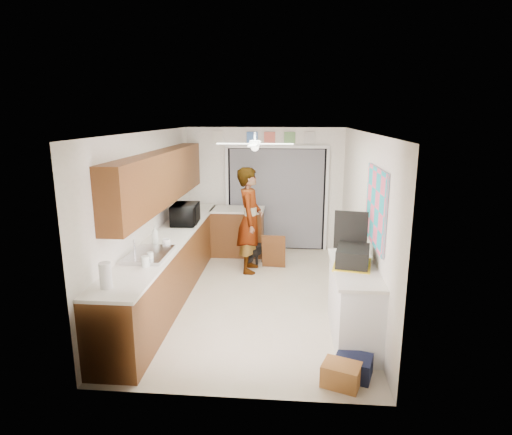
{
  "coord_description": "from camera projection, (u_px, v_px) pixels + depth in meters",
  "views": [
    {
      "loc": [
        0.55,
        -6.18,
        2.73
      ],
      "look_at": [
        0.0,
        0.4,
        1.15
      ],
      "focal_mm": 30.0,
      "sensor_mm": 36.0,
      "label": 1
    }
  ],
  "objects": [
    {
      "name": "soap_bottle",
      "position": [
        155.0,
        235.0,
        6.12
      ],
      "size": [
        0.13,
        0.13,
        0.26
      ],
      "primitive_type": "imported",
      "rotation": [
        0.0,
        0.0,
        0.3
      ],
      "color": "silver",
      "rests_on": "left_countertop"
    },
    {
      "name": "wall_right",
      "position": [
        363.0,
        219.0,
        6.25
      ],
      "size": [
        0.0,
        5.0,
        5.0
      ],
      "primitive_type": "plane",
      "rotation": [
        1.57,
        0.0,
        -1.57
      ],
      "color": "white",
      "rests_on": "ground"
    },
    {
      "name": "wall_back",
      "position": [
        264.0,
        189.0,
        8.8
      ],
      "size": [
        3.2,
        0.0,
        3.2
      ],
      "primitive_type": "plane",
      "rotation": [
        1.57,
        0.0,
        0.0
      ],
      "color": "white",
      "rests_on": "ground"
    },
    {
      "name": "cup",
      "position": [
        166.0,
        242.0,
        6.03
      ],
      "size": [
        0.14,
        0.14,
        0.09
      ],
      "primitive_type": "imported",
      "rotation": [
        0.0,
        0.0,
        -0.16
      ],
      "color": "white",
      "rests_on": "left_countertop"
    },
    {
      "name": "door_trim_right",
      "position": [
        326.0,
        200.0,
        8.69
      ],
      "size": [
        0.06,
        0.04,
        2.1
      ],
      "primitive_type": "cube",
      "color": "white",
      "rests_on": "wall_back"
    },
    {
      "name": "dog",
      "position": [
        257.0,
        254.0,
        8.03
      ],
      "size": [
        0.39,
        0.56,
        0.4
      ],
      "primitive_type": "cube",
      "rotation": [
        0.0,
        0.0,
        -0.37
      ],
      "color": "black",
      "rests_on": "floor"
    },
    {
      "name": "door_trim_left",
      "position": [
        227.0,
        199.0,
        8.85
      ],
      "size": [
        0.06,
        0.04,
        2.1
      ],
      "primitive_type": "cube",
      "color": "white",
      "rests_on": "wall_back"
    },
    {
      "name": "curtain_panel",
      "position": [
        276.0,
        200.0,
        8.76
      ],
      "size": [
        1.9,
        0.03,
        2.05
      ],
      "primitive_type": "cube",
      "color": "gray",
      "rests_on": "wall_back"
    },
    {
      "name": "header_frame_3",
      "position": [
        290.0,
        138.0,
        8.49
      ],
      "size": [
        0.22,
        0.02,
        0.22
      ],
      "primitive_type": "cube",
      "color": "#6BA45E",
      "rests_on": "wall_back"
    },
    {
      "name": "suitcase",
      "position": [
        353.0,
        256.0,
        5.24
      ],
      "size": [
        0.47,
        0.57,
        0.22
      ],
      "primitive_type": "cube",
      "rotation": [
        0.0,
        0.0,
        -0.2
      ],
      "color": "black",
      "rests_on": "right_counter_top"
    },
    {
      "name": "abstract_painting",
      "position": [
        376.0,
        207.0,
        5.19
      ],
      "size": [
        0.03,
        1.15,
        0.95
      ],
      "primitive_type": "cube",
      "color": "#FE5D7F",
      "rests_on": "wall_right"
    },
    {
      "name": "man",
      "position": [
        250.0,
        220.0,
        7.52
      ],
      "size": [
        0.46,
        0.69,
        1.87
      ],
      "primitive_type": "imported",
      "rotation": [
        0.0,
        0.0,
        1.56
      ],
      "color": "white",
      "rests_on": "floor"
    },
    {
      "name": "header_frame_2",
      "position": [
        270.0,
        138.0,
        8.52
      ],
      "size": [
        0.22,
        0.02,
        0.22
      ],
      "primitive_type": "cube",
      "color": "#DE6553",
      "rests_on": "wall_back"
    },
    {
      "name": "jar_a",
      "position": [
        145.0,
        262.0,
        5.18
      ],
      "size": [
        0.1,
        0.1,
        0.13
      ],
      "primitive_type": "cylinder",
      "rotation": [
        0.0,
        0.0,
        0.05
      ],
      "color": "silver",
      "rests_on": "left_countertop"
    },
    {
      "name": "wall_front",
      "position": [
        230.0,
        280.0,
        3.96
      ],
      "size": [
        3.2,
        0.0,
        3.2
      ],
      "primitive_type": "plane",
      "rotation": [
        -1.57,
        0.0,
        0.0
      ],
      "color": "white",
      "rests_on": "ground"
    },
    {
      "name": "navy_crate",
      "position": [
        353.0,
        367.0,
        4.57
      ],
      "size": [
        0.45,
        0.41,
        0.23
      ],
      "primitive_type": "cube",
      "rotation": [
        0.0,
        0.0,
        -0.31
      ],
      "color": "black",
      "rests_on": "floor"
    },
    {
      "name": "header_frame_1",
      "position": [
        252.0,
        137.0,
        8.55
      ],
      "size": [
        0.22,
        0.02,
        0.22
      ],
      "primitive_type": "cube",
      "color": "#5083D7",
      "rests_on": "wall_back"
    },
    {
      "name": "wall_left",
      "position": [
        149.0,
        215.0,
        6.51
      ],
      "size": [
        0.0,
        5.0,
        5.0
      ],
      "primitive_type": "plane",
      "rotation": [
        1.57,
        0.0,
        1.57
      ],
      "color": "white",
      "rests_on": "ground"
    },
    {
      "name": "back_opening_recess",
      "position": [
        276.0,
        199.0,
        8.8
      ],
      "size": [
        2.0,
        0.06,
        2.1
      ],
      "primitive_type": "cube",
      "color": "black",
      "rests_on": "wall_back"
    },
    {
      "name": "microwave",
      "position": [
        185.0,
        214.0,
        7.21
      ],
      "size": [
        0.45,
        0.63,
        0.34
      ],
      "primitive_type": "imported",
      "rotation": [
        0.0,
        0.0,
        1.63
      ],
      "color": "black",
      "rests_on": "left_countertop"
    },
    {
      "name": "ceiling",
      "position": [
        254.0,
        132.0,
        6.09
      ],
      "size": [
        5.0,
        5.0,
        0.0
      ],
      "primitive_type": "plane",
      "rotation": [
        3.14,
        0.0,
        0.0
      ],
      "color": "white",
      "rests_on": "ground"
    },
    {
      "name": "right_counter_base",
      "position": [
        354.0,
        304.0,
        5.29
      ],
      "size": [
        0.5,
        1.4,
        0.9
      ],
      "primitive_type": "cube",
      "color": "white",
      "rests_on": "floor"
    },
    {
      "name": "right_counter_top",
      "position": [
        355.0,
        269.0,
        5.19
      ],
      "size": [
        0.54,
        1.44,
        0.04
      ],
      "primitive_type": "cube",
      "color": "white",
      "rests_on": "right_counter_base"
    },
    {
      "name": "floor",
      "position": [
        254.0,
        295.0,
        6.67
      ],
      "size": [
        5.0,
        5.0,
        0.0
      ],
      "primitive_type": "plane",
      "color": "beige",
      "rests_on": "ground"
    },
    {
      "name": "faucet",
      "position": [
        134.0,
        248.0,
        5.58
      ],
      "size": [
        0.03,
        0.03,
        0.22
      ],
      "primitive_type": "cylinder",
      "color": "silver",
      "rests_on": "left_countertop"
    },
    {
      "name": "sink_basin",
      "position": [
        149.0,
        255.0,
        5.58
      ],
      "size": [
        0.5,
        0.76,
        0.06
      ],
      "primitive_type": "cube",
      "color": "silver",
      "rests_on": "left_countertop"
    },
    {
      "name": "peninsula_base",
      "position": [
        238.0,
        232.0,
        8.55
      ],
      "size": [
        1.0,
        0.6,
        0.9
      ],
      "primitive_type": "cube",
      "color": "brown",
      "rests_on": "floor"
    },
    {
      "name": "header_frame_4",
      "position": [
        310.0,
        138.0,
        8.46
      ],
      "size": [
        0.22,
        0.02,
        0.22
      ],
      "primitive_type": "cube",
      "color": "beige",
      "rests_on": "wall_back"
    },
    {
      "name": "cardboard_box",
      "position": [
        341.0,
        375.0,
        4.42
      ],
      "size": [
        0.45,
        0.4,
        0.24
      ],
      "primitive_type": "cube",
      "rotation": [
        0.0,
        0.0,
        -0.35
      ],
      "color": "#AE6D36",
      "rests_on": "floor"
    },
    {
      "name": "left_countertop",
      "position": [
        170.0,
        236.0,
        6.56
      ],
      "size": [
        0.62,
        4.8,
        0.04
      ],
      "primitive_type": "cube",
      "color": "white",
      "rests_on": "left_base_cabinets"
    },
    {
      "name": "suitcase_lid",
      "position": [
        351.0,
        230.0,
        5.46
      ],
      "size": [
        0.42,
        0.11,
        0.5
      ],
      "primitive_type": "cube",
      "rotation": [
        0.0,
        0.0,
        -0.2
      ],
      "color": "black",
      "rests_on": "suitcase"
    },
    {
      "name": "ceiling_fan",
      "position": [
        255.0,
        144.0,
        6.32
      ],
      "size": [
        1.14,
        1.14,
        0.24
      ],
      "primitive_type": "cube",
      "color": "white",
      "rests_on": "ceiling"
    },
    {
      "name": "cabinet_door_panel",
      "position": [
        274.0,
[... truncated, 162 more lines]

